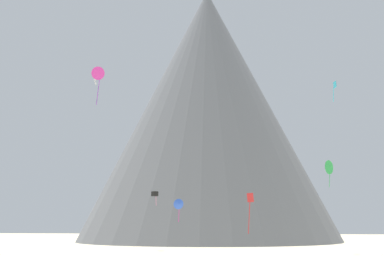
% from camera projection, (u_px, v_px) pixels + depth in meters
% --- Properties ---
extents(rock_massif, '(72.48, 72.48, 69.38)m').
position_uv_depth(rock_massif, '(204.00, 121.00, 137.64)').
color(rock_massif, slate).
rests_on(rock_massif, ground_plane).
extents(kite_cyan_mid, '(0.58, 0.88, 3.14)m').
position_uv_depth(kite_cyan_mid, '(335.00, 87.00, 76.30)').
color(kite_cyan_mid, '#33BCDB').
extents(kite_magenta_mid, '(1.73, 0.82, 4.90)m').
position_uv_depth(kite_magenta_mid, '(98.00, 74.00, 63.27)').
color(kite_magenta_mid, '#D1339E').
extents(kite_red_low, '(0.81, 0.55, 4.55)m').
position_uv_depth(kite_red_low, '(250.00, 204.00, 56.88)').
color(kite_red_low, red).
extents(kite_white_high, '(0.32, 0.75, 1.19)m').
position_uv_depth(kite_white_high, '(95.00, 81.00, 78.15)').
color(kite_white_high, white).
extents(kite_black_low, '(1.30, 1.30, 2.56)m').
position_uv_depth(kite_black_low, '(155.00, 194.00, 90.63)').
color(kite_black_low, black).
extents(kite_green_low, '(1.57, 2.32, 4.45)m').
position_uv_depth(kite_green_low, '(330.00, 167.00, 82.76)').
color(kite_green_low, green).
extents(kite_blue_low, '(1.39, 0.98, 2.99)m').
position_uv_depth(kite_blue_low, '(179.00, 205.00, 66.61)').
color(kite_blue_low, blue).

